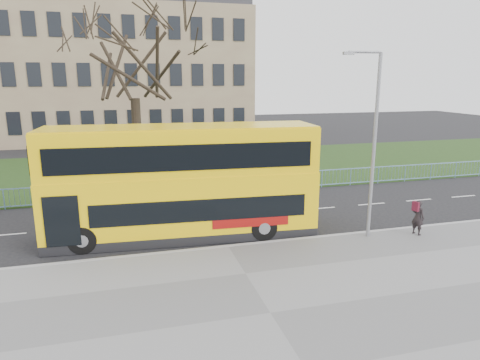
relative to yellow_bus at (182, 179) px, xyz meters
name	(u,v)px	position (x,y,z in m)	size (l,w,h in m)	color
ground	(220,235)	(1.50, -0.39, -2.52)	(120.00, 120.00, 0.00)	black
pavement	(270,315)	(1.50, -7.14, -2.46)	(80.00, 10.50, 0.12)	slate
kerb	(228,247)	(1.50, -1.94, -2.45)	(80.00, 0.20, 0.14)	#949396
grass_verge	(179,169)	(1.50, 13.91, -2.48)	(80.00, 15.40, 0.08)	#213714
guard_railing	(195,187)	(1.50, 6.21, -1.97)	(40.00, 0.12, 1.10)	#6C97C1
bare_tree	(134,81)	(-1.50, 9.61, 3.99)	(9.01, 9.01, 12.86)	black
civic_building	(110,75)	(-3.50, 34.61, 4.48)	(30.00, 15.00, 14.00)	#806751
yellow_bus	(182,179)	(0.00, 0.00, 0.00)	(11.37, 3.42, 4.70)	yellow
pedestrian	(418,217)	(9.65, -2.75, -1.64)	(0.56, 0.36, 1.52)	black
street_lamp	(372,139)	(7.40, -2.40, 1.75)	(1.60, 0.32, 7.57)	gray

